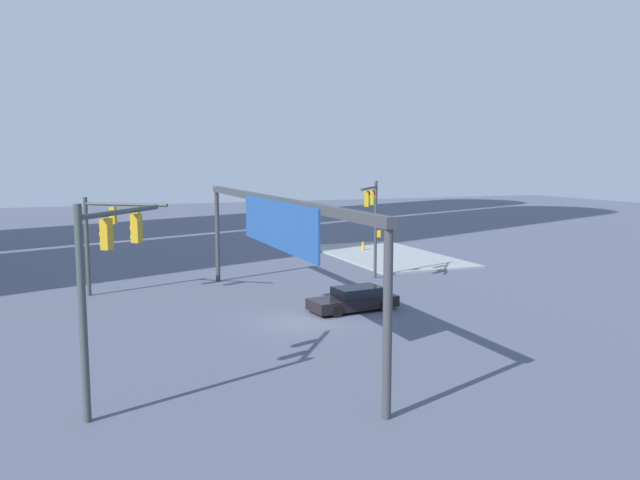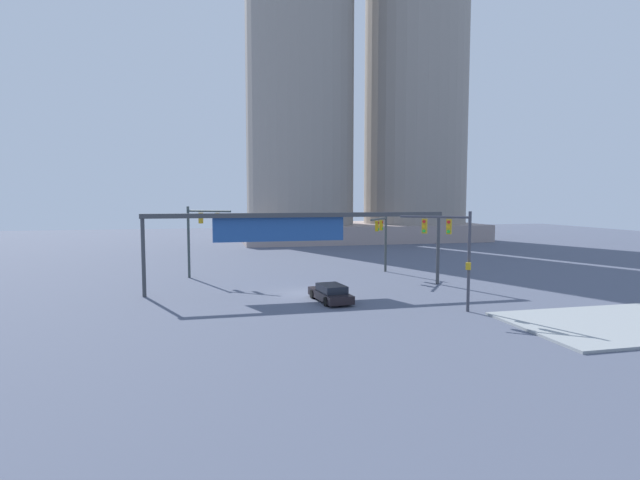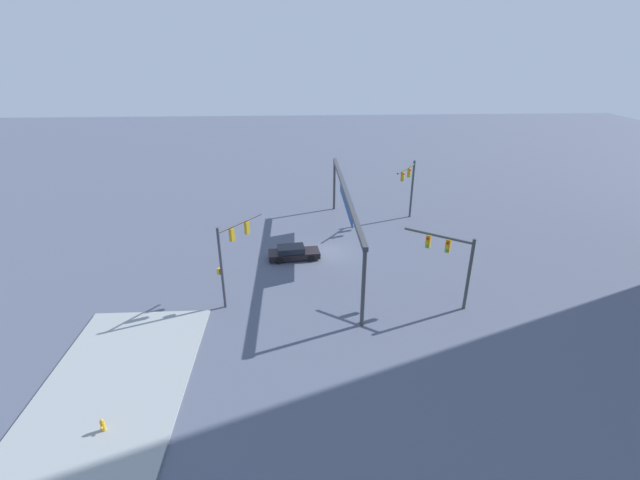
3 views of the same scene
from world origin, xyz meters
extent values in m
plane|color=#4D5467|center=(0.00, 0.00, 0.00)|extent=(170.86, 170.86, 0.00)
cube|color=#8F9698|center=(16.95, -13.08, 0.07)|extent=(15.11, 8.07, 0.15)
cylinder|color=#3B403E|center=(9.91, 9.41, 2.79)|extent=(0.24, 0.24, 5.58)
cylinder|color=#3B403E|center=(8.45, 7.37, 5.21)|extent=(3.06, 4.18, 0.18)
cube|color=#BF930E|center=(8.91, 8.01, 4.59)|extent=(0.40, 0.41, 0.95)
cylinder|color=red|center=(9.04, 7.91, 4.89)|extent=(0.17, 0.20, 0.20)
cylinder|color=orange|center=(9.04, 7.91, 4.59)|extent=(0.17, 0.20, 0.20)
cylinder|color=green|center=(9.04, 7.91, 4.29)|extent=(0.17, 0.20, 0.20)
cube|color=#BF930E|center=(8.06, 6.83, 4.59)|extent=(0.40, 0.41, 0.95)
cylinder|color=red|center=(8.19, 6.74, 4.89)|extent=(0.17, 0.20, 0.20)
cylinder|color=orange|center=(8.19, 6.74, 4.59)|extent=(0.17, 0.20, 0.20)
cylinder|color=green|center=(8.19, 6.74, 4.29)|extent=(0.17, 0.20, 0.20)
cylinder|color=#384342|center=(-8.59, 9.93, 3.20)|extent=(0.23, 0.23, 6.39)
cylinder|color=#384342|center=(-6.79, 8.63, 5.99)|extent=(3.70, 2.73, 0.17)
cube|color=#BB8D1A|center=(-7.48, 9.13, 5.38)|extent=(0.41, 0.40, 0.95)
cylinder|color=red|center=(-7.39, 9.26, 5.68)|extent=(0.20, 0.17, 0.20)
cylinder|color=orange|center=(-7.39, 9.26, 5.38)|extent=(0.20, 0.17, 0.20)
cylinder|color=green|center=(-7.39, 9.26, 5.08)|extent=(0.20, 0.17, 0.20)
cube|color=#BB8D1A|center=(-6.08, 8.12, 5.38)|extent=(0.41, 0.40, 0.95)
cylinder|color=red|center=(-5.99, 8.25, 5.68)|extent=(0.20, 0.17, 0.20)
cylinder|color=orange|center=(-5.99, 8.25, 5.38)|extent=(0.20, 0.17, 0.20)
cylinder|color=green|center=(-5.99, 8.25, 5.08)|extent=(0.20, 0.17, 0.20)
cylinder|color=#3A3B46|center=(8.79, -8.03, 3.16)|extent=(0.20, 0.20, 6.31)
cylinder|color=#3A3B46|center=(7.04, -6.70, 5.93)|extent=(3.59, 2.79, 0.15)
cube|color=#BA941A|center=(7.78, -7.27, 5.33)|extent=(0.41, 0.40, 0.95)
cylinder|color=red|center=(7.68, -7.39, 5.63)|extent=(0.20, 0.17, 0.20)
cylinder|color=orange|center=(7.68, -7.39, 5.33)|extent=(0.20, 0.17, 0.20)
cylinder|color=green|center=(7.68, -7.39, 5.03)|extent=(0.20, 0.17, 0.20)
cube|color=#BA941A|center=(6.55, -6.33, 5.33)|extent=(0.41, 0.40, 0.95)
cylinder|color=red|center=(6.45, -6.45, 5.63)|extent=(0.20, 0.17, 0.20)
cylinder|color=orange|center=(6.45, -6.45, 5.33)|extent=(0.20, 0.17, 0.20)
cylinder|color=green|center=(6.45, -6.45, 5.03)|extent=(0.20, 0.17, 0.20)
cube|color=#BA941A|center=(8.64, -8.22, 2.91)|extent=(0.38, 0.37, 0.44)
cylinder|color=#393C40|center=(-11.55, 1.66, 2.83)|extent=(0.28, 0.28, 5.66)
cylinder|color=#393C40|center=(11.55, 1.66, 2.83)|extent=(0.28, 0.28, 5.66)
cube|color=#393C40|center=(0.00, 1.66, 5.83)|extent=(23.51, 0.35, 0.35)
cube|color=#204A8C|center=(-1.60, 1.88, 4.85)|extent=(10.10, 0.08, 2.07)
cube|color=black|center=(1.14, -3.00, 0.44)|extent=(2.24, 4.71, 0.55)
cube|color=black|center=(1.17, -3.27, 0.96)|extent=(1.79, 2.52, 0.50)
cylinder|color=black|center=(0.17, -1.69, 0.32)|extent=(0.29, 0.66, 0.64)
cylinder|color=black|center=(1.79, -1.51, 0.32)|extent=(0.29, 0.66, 0.64)
cylinder|color=black|center=(0.49, -4.49, 0.32)|extent=(0.29, 0.66, 0.64)
cylinder|color=black|center=(2.10, -4.30, 0.32)|extent=(0.29, 0.66, 0.64)
cylinder|color=gold|center=(19.87, -12.40, 0.43)|extent=(0.22, 0.22, 0.55)
sphere|color=gold|center=(19.87, -12.40, 0.77)|extent=(0.18, 0.18, 0.18)
cylinder|color=gold|center=(20.03, -12.40, 0.45)|extent=(0.12, 0.10, 0.10)
camera|label=1|loc=(-27.54, 10.04, 7.60)|focal=35.49mm
camera|label=2|loc=(-7.44, -36.03, 7.13)|focal=28.07mm
camera|label=3|loc=(36.07, -2.51, 17.60)|focal=24.27mm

